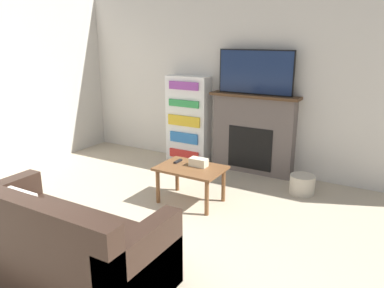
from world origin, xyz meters
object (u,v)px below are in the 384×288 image
object	(u,v)px
fireplace	(253,134)
bookshelf	(188,119)
couch	(59,246)
storage_basket	(302,184)
tv	(255,72)
coffee_table	(191,172)

from	to	relation	value
fireplace	bookshelf	world-z (taller)	bookshelf
couch	bookshelf	bearing A→B (deg)	101.57
bookshelf	fireplace	bearing A→B (deg)	1.20
couch	storage_basket	distance (m)	3.14
tv	storage_basket	bearing A→B (deg)	-25.94
fireplace	tv	bearing A→B (deg)	-90.00
fireplace	tv	world-z (taller)	tv
bookshelf	coffee_table	bearing A→B (deg)	-58.20
couch	bookshelf	size ratio (longest dim) A/B	1.33
tv	bookshelf	size ratio (longest dim) A/B	0.80
bookshelf	couch	bearing A→B (deg)	-78.43
couch	fireplace	bearing A→B (deg)	82.29
couch	bookshelf	world-z (taller)	bookshelf
coffee_table	bookshelf	distance (m)	1.66
couch	storage_basket	xyz separation A→B (m)	(1.33, 2.84, -0.17)
coffee_table	bookshelf	bearing A→B (deg)	121.80
coffee_table	storage_basket	xyz separation A→B (m)	(1.13, 0.96, -0.27)
fireplace	tv	size ratio (longest dim) A/B	1.19
storage_basket	coffee_table	bearing A→B (deg)	-139.66
couch	bookshelf	distance (m)	3.36
fireplace	tv	xyz separation A→B (m)	(0.00, -0.02, 0.91)
tv	couch	world-z (taller)	tv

